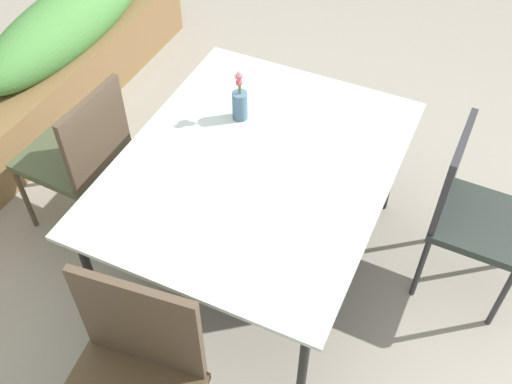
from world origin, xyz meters
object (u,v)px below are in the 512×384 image
object	(u,v)px
dining_table	(256,170)
flower_vase	(240,100)
chair_far_side	(81,151)
chair_near_right	(470,207)

from	to	relation	value
dining_table	flower_vase	bearing A→B (deg)	38.37
flower_vase	chair_far_side	bearing A→B (deg)	116.29
chair_near_right	flower_vase	size ratio (longest dim) A/B	3.37
dining_table	chair_near_right	xyz separation A→B (m)	(0.33, -0.93, -0.15)
chair_near_right	chair_far_side	distance (m)	1.90
dining_table	chair_far_side	size ratio (longest dim) A/B	1.63
dining_table	chair_near_right	world-z (taller)	chair_near_right
chair_near_right	flower_vase	bearing A→B (deg)	-84.85
chair_near_right	flower_vase	distance (m)	1.17
chair_near_right	chair_far_side	xyz separation A→B (m)	(-0.43, 1.85, -0.01)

